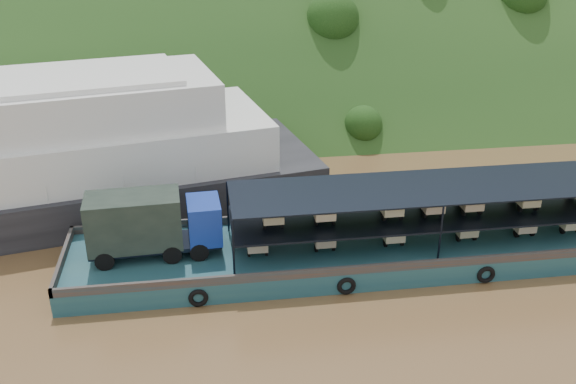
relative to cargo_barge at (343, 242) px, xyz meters
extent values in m
plane|color=brown|center=(-0.81, 0.25, -1.24)|extent=(160.00, 160.00, 0.00)
cube|color=#163312|center=(-0.81, 36.25, -1.24)|extent=(140.00, 39.60, 39.60)
cube|color=#163F4F|center=(1.42, -0.02, -0.64)|extent=(35.00, 7.00, 1.20)
cube|color=#592D19|center=(1.42, 3.38, 0.21)|extent=(35.00, 0.20, 0.50)
cube|color=#592D19|center=(1.42, -3.42, 0.21)|extent=(35.00, 0.20, 0.50)
cube|color=#592D19|center=(-15.98, -0.02, 0.21)|extent=(0.20, 7.00, 0.50)
torus|color=black|center=(-8.58, -3.57, -0.69)|extent=(1.06, 0.26, 1.06)
torus|color=black|center=(-0.58, -3.57, -0.69)|extent=(1.06, 0.26, 1.06)
torus|color=black|center=(7.42, -3.57, -0.69)|extent=(1.06, 0.26, 1.06)
cylinder|color=black|center=(-13.54, -1.02, 0.49)|extent=(1.09, 0.43, 1.07)
cylinder|color=black|center=(-13.64, 1.23, 0.49)|extent=(1.09, 0.43, 1.07)
cylinder|color=black|center=(-9.90, -0.84, 0.49)|extent=(1.09, 0.43, 1.07)
cylinder|color=black|center=(-10.01, 1.40, 0.49)|extent=(1.09, 0.43, 1.07)
cylinder|color=black|center=(-8.40, -0.77, 0.49)|extent=(1.09, 0.43, 1.07)
cylinder|color=black|center=(-8.51, 1.48, 0.49)|extent=(1.09, 0.43, 1.07)
cube|color=black|center=(-10.81, 0.24, 0.65)|extent=(7.39, 2.70, 0.21)
cube|color=navy|center=(-8.03, 0.37, 1.88)|extent=(1.94, 2.66, 2.36)
cube|color=black|center=(-7.12, 0.42, 2.31)|extent=(0.17, 2.14, 0.96)
cube|color=black|center=(-11.88, 0.19, 2.20)|extent=(5.26, 2.82, 3.00)
cube|color=black|center=(4.92, -0.02, 1.62)|extent=(23.00, 5.00, 0.12)
cube|color=black|center=(4.92, -0.02, 3.26)|extent=(23.00, 5.00, 0.08)
cylinder|color=black|center=(-6.58, -2.52, 1.61)|extent=(0.12, 0.12, 3.30)
cylinder|color=black|center=(-6.58, 2.48, 1.61)|extent=(0.12, 0.12, 3.30)
cylinder|color=black|center=(4.92, -2.52, 1.61)|extent=(0.12, 0.12, 3.30)
cylinder|color=black|center=(4.92, 2.48, 1.61)|extent=(0.12, 0.12, 3.30)
cylinder|color=black|center=(-5.14, 1.03, 0.22)|extent=(0.12, 0.52, 0.52)
cylinder|color=black|center=(-5.64, -0.77, 0.22)|extent=(0.14, 0.52, 0.52)
cylinder|color=black|center=(-4.64, -0.77, 0.22)|extent=(0.14, 0.52, 0.52)
cube|color=#C8B18D|center=(-5.14, -0.42, 0.56)|extent=(1.15, 1.50, 0.44)
cube|color=#BC0C0C|center=(-5.14, 0.73, 0.74)|extent=(0.55, 0.80, 0.80)
cube|color=#BC0C0C|center=(-5.14, 0.53, 1.24)|extent=(0.50, 0.10, 0.10)
cylinder|color=black|center=(-1.24, 1.03, 0.22)|extent=(0.12, 0.52, 0.52)
cylinder|color=black|center=(-1.74, -0.77, 0.22)|extent=(0.14, 0.52, 0.52)
cylinder|color=black|center=(-0.74, -0.77, 0.22)|extent=(0.14, 0.52, 0.52)
cube|color=tan|center=(-1.24, -0.42, 0.56)|extent=(1.15, 1.50, 0.44)
cube|color=#AD100B|center=(-1.24, 0.73, 0.74)|extent=(0.55, 0.80, 0.80)
cube|color=#AD100B|center=(-1.24, 0.53, 1.24)|extent=(0.50, 0.10, 0.10)
cylinder|color=black|center=(2.85, 1.03, 0.22)|extent=(0.12, 0.52, 0.52)
cylinder|color=black|center=(2.35, -0.77, 0.22)|extent=(0.14, 0.52, 0.52)
cylinder|color=black|center=(3.35, -0.77, 0.22)|extent=(0.14, 0.52, 0.52)
cube|color=beige|center=(2.85, -0.42, 0.56)|extent=(1.15, 1.50, 0.44)
cube|color=#AF0B22|center=(2.85, 0.73, 0.74)|extent=(0.55, 0.80, 0.80)
cube|color=#AF0B22|center=(2.85, 0.53, 1.24)|extent=(0.50, 0.10, 0.10)
cylinder|color=black|center=(7.30, 1.03, 0.22)|extent=(0.12, 0.52, 0.52)
cylinder|color=black|center=(6.80, -0.77, 0.22)|extent=(0.14, 0.52, 0.52)
cylinder|color=black|center=(7.80, -0.77, 0.22)|extent=(0.14, 0.52, 0.52)
cube|color=#C7BC8D|center=(7.30, -0.42, 0.56)|extent=(1.15, 1.50, 0.44)
cube|color=#B90E0C|center=(7.30, 0.73, 0.74)|extent=(0.55, 0.80, 0.80)
cube|color=#B90E0C|center=(7.30, 0.53, 1.24)|extent=(0.50, 0.10, 0.10)
cylinder|color=black|center=(10.94, 1.03, 0.22)|extent=(0.12, 0.52, 0.52)
cylinder|color=black|center=(10.44, -0.77, 0.22)|extent=(0.14, 0.52, 0.52)
cylinder|color=black|center=(11.44, -0.77, 0.22)|extent=(0.14, 0.52, 0.52)
cube|color=beige|center=(10.94, -0.42, 0.56)|extent=(1.15, 1.50, 0.44)
cube|color=red|center=(10.94, 0.73, 0.74)|extent=(0.55, 0.80, 0.80)
cube|color=red|center=(10.94, 0.53, 1.24)|extent=(0.50, 0.10, 0.10)
cylinder|color=black|center=(13.91, 1.03, 0.22)|extent=(0.12, 0.52, 0.52)
cylinder|color=black|center=(13.41, -0.77, 0.22)|extent=(0.14, 0.52, 0.52)
cube|color=beige|center=(13.91, -0.42, 0.56)|extent=(1.15, 1.50, 0.44)
cube|color=#AC0B1B|center=(13.91, 0.73, 0.74)|extent=(0.55, 0.80, 0.80)
cube|color=#AC0B1B|center=(13.91, 0.53, 1.24)|extent=(0.50, 0.10, 0.10)
cylinder|color=black|center=(-4.22, 1.03, 1.94)|extent=(0.12, 0.52, 0.52)
cylinder|color=black|center=(-4.72, -0.77, 1.94)|extent=(0.14, 0.52, 0.52)
cylinder|color=black|center=(-3.72, -0.77, 1.94)|extent=(0.14, 0.52, 0.52)
cube|color=#BFB387|center=(-4.22, -0.42, 2.28)|extent=(1.15, 1.50, 0.44)
cube|color=#B1220B|center=(-4.22, 0.73, 2.46)|extent=(0.55, 0.80, 0.80)
cube|color=#B1220B|center=(-4.22, 0.53, 2.96)|extent=(0.50, 0.10, 0.10)
cylinder|color=black|center=(-1.29, 1.03, 1.94)|extent=(0.12, 0.52, 0.52)
cylinder|color=black|center=(-1.79, -0.77, 1.94)|extent=(0.14, 0.52, 0.52)
cylinder|color=black|center=(-0.79, -0.77, 1.94)|extent=(0.14, 0.52, 0.52)
cube|color=beige|center=(-1.29, -0.42, 2.28)|extent=(1.15, 1.50, 0.44)
cube|color=#191D9B|center=(-1.29, 0.73, 2.46)|extent=(0.55, 0.80, 0.80)
cube|color=#191D9B|center=(-1.29, 0.53, 2.96)|extent=(0.50, 0.10, 0.10)
cylinder|color=black|center=(2.64, 1.03, 1.94)|extent=(0.12, 0.52, 0.52)
cylinder|color=black|center=(2.14, -0.77, 1.94)|extent=(0.14, 0.52, 0.52)
cylinder|color=black|center=(3.14, -0.77, 1.94)|extent=(0.14, 0.52, 0.52)
cube|color=beige|center=(2.64, -0.42, 2.28)|extent=(1.15, 1.50, 0.44)
cube|color=#AA0B0E|center=(2.64, 0.73, 2.46)|extent=(0.55, 0.80, 0.80)
cube|color=#AA0B0E|center=(2.64, 0.53, 2.96)|extent=(0.50, 0.10, 0.10)
cylinder|color=black|center=(7.42, 1.03, 1.94)|extent=(0.12, 0.52, 0.52)
cylinder|color=black|center=(6.92, -0.77, 1.94)|extent=(0.14, 0.52, 0.52)
cylinder|color=black|center=(7.92, -0.77, 1.94)|extent=(0.14, 0.52, 0.52)
cube|color=#C8B38E|center=(7.42, -0.42, 2.28)|extent=(1.15, 1.50, 0.44)
cube|color=#C0B488|center=(7.42, 0.73, 2.46)|extent=(0.55, 0.80, 0.80)
cube|color=#C0B488|center=(7.42, 0.53, 2.96)|extent=(0.50, 0.10, 0.10)
cylinder|color=black|center=(10.90, 1.03, 1.94)|extent=(0.12, 0.52, 0.52)
cylinder|color=black|center=(10.40, -0.77, 1.94)|extent=(0.14, 0.52, 0.52)
cylinder|color=black|center=(11.40, -0.77, 1.94)|extent=(0.14, 0.52, 0.52)
cube|color=#C8BE8D|center=(10.90, -0.42, 2.28)|extent=(1.15, 1.50, 0.44)
cube|color=red|center=(10.90, 0.73, 2.46)|extent=(0.55, 0.80, 0.80)
cube|color=red|center=(10.90, 0.53, 2.96)|extent=(0.50, 0.10, 0.10)
cylinder|color=black|center=(14.69, 1.03, 1.94)|extent=(0.12, 0.52, 0.52)
cube|color=red|center=(14.69, 0.73, 2.46)|extent=(0.55, 0.80, 0.80)
cylinder|color=black|center=(5.08, 1.03, 1.94)|extent=(0.12, 0.52, 0.52)
cylinder|color=black|center=(4.58, -0.77, 1.94)|extent=(0.14, 0.52, 0.52)
cylinder|color=black|center=(5.58, -0.77, 1.94)|extent=(0.14, 0.52, 0.52)
cube|color=#C8B38E|center=(5.08, -0.42, 2.28)|extent=(1.15, 1.50, 0.44)
cube|color=#C0B488|center=(5.08, 0.73, 2.46)|extent=(0.55, 0.80, 0.80)
cube|color=#C0B488|center=(5.08, 0.53, 2.96)|extent=(0.50, 0.10, 0.10)
camera|label=1|loc=(-7.92, -32.25, 18.63)|focal=40.00mm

